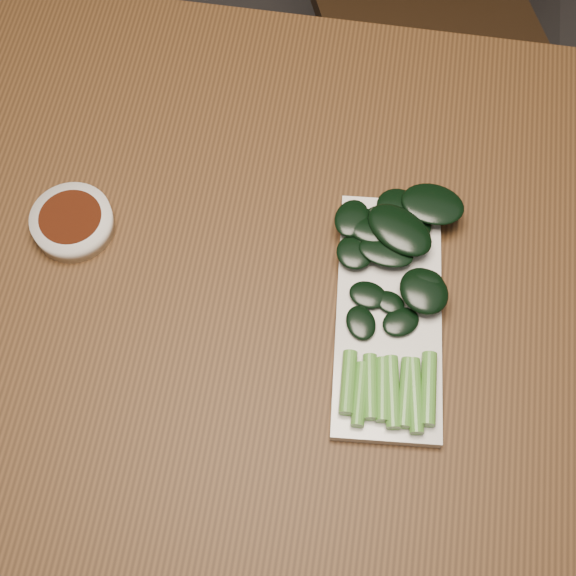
{
  "coord_description": "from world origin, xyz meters",
  "views": [
    {
      "loc": [
        0.09,
        -0.4,
        1.59
      ],
      "look_at": [
        0.03,
        -0.02,
        0.76
      ],
      "focal_mm": 50.0,
      "sensor_mm": 36.0,
      "label": 1
    }
  ],
  "objects": [
    {
      "name": "serving_plate",
      "position": [
        0.15,
        -0.03,
        0.76
      ],
      "size": [
        0.14,
        0.3,
        0.01
      ],
      "rotation": [
        0.0,
        0.0,
        0.08
      ],
      "color": "silver",
      "rests_on": "table"
    },
    {
      "name": "sauce_bowl",
      "position": [
        -0.23,
        0.03,
        0.76
      ],
      "size": [
        0.1,
        0.1,
        0.03
      ],
      "color": "silver",
      "rests_on": "table"
    },
    {
      "name": "gai_lan",
      "position": [
        0.15,
        -0.0,
        0.78
      ],
      "size": [
        0.16,
        0.31,
        0.03
      ],
      "color": "#4E8E31",
      "rests_on": "serving_plate"
    },
    {
      "name": "ground",
      "position": [
        0.0,
        0.0,
        0.0
      ],
      "size": [
        6.0,
        6.0,
        0.0
      ],
      "primitive_type": "plane",
      "color": "#2A2828",
      "rests_on": "ground"
    },
    {
      "name": "table",
      "position": [
        0.0,
        0.0,
        0.68
      ],
      "size": [
        1.4,
        0.8,
        0.75
      ],
      "color": "#432913",
      "rests_on": "ground"
    }
  ]
}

